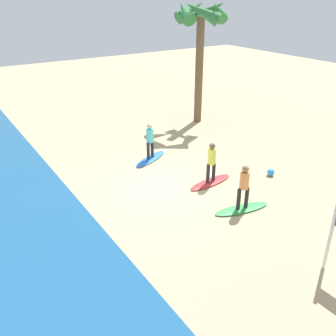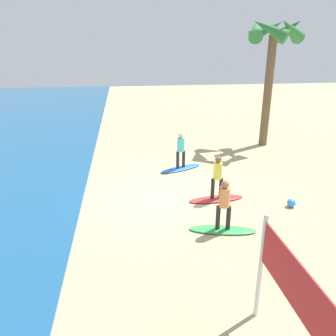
# 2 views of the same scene
# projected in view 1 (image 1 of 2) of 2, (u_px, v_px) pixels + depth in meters

# --- Properties ---
(ground_plane) EXTENTS (60.00, 60.00, 0.00)m
(ground_plane) POSITION_uv_depth(u_px,v_px,m) (161.00, 189.00, 14.48)
(ground_plane) COLOR tan
(surfboard_green) EXTENTS (0.96, 2.17, 0.09)m
(surfboard_green) POSITION_uv_depth(u_px,v_px,m) (242.00, 209.00, 13.12)
(surfboard_green) COLOR green
(surfboard_green) RESTS_ON ground
(surfer_green) EXTENTS (0.32, 0.45, 1.64)m
(surfer_green) POSITION_uv_depth(u_px,v_px,m) (244.00, 184.00, 12.69)
(surfer_green) COLOR #232328
(surfer_green) RESTS_ON surfboard_green
(surfboard_red) EXTENTS (0.77, 2.15, 0.09)m
(surfboard_red) POSITION_uv_depth(u_px,v_px,m) (210.00, 182.00, 14.92)
(surfboard_red) COLOR red
(surfboard_red) RESTS_ON ground
(surfer_red) EXTENTS (0.32, 0.46, 1.64)m
(surfer_red) POSITION_uv_depth(u_px,v_px,m) (212.00, 160.00, 14.49)
(surfer_red) COLOR #232328
(surfer_red) RESTS_ON surfboard_red
(surfboard_blue) EXTENTS (1.39, 2.14, 0.09)m
(surfboard_blue) POSITION_uv_depth(u_px,v_px,m) (150.00, 159.00, 16.98)
(surfboard_blue) COLOR blue
(surfboard_blue) RESTS_ON ground
(surfer_blue) EXTENTS (0.32, 0.43, 1.64)m
(surfer_blue) POSITION_uv_depth(u_px,v_px,m) (150.00, 138.00, 16.55)
(surfer_blue) COLOR #232328
(surfer_blue) RESTS_ON surfboard_blue
(palm_tree) EXTENTS (2.88, 3.03, 6.70)m
(palm_tree) POSITION_uv_depth(u_px,v_px,m) (201.00, 24.00, 19.62)
(palm_tree) COLOR brown
(palm_tree) RESTS_ON ground
(beach_ball) EXTENTS (0.31, 0.31, 0.31)m
(beach_ball) POSITION_uv_depth(u_px,v_px,m) (271.00, 172.00, 15.48)
(beach_ball) COLOR #338CE5
(beach_ball) RESTS_ON ground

